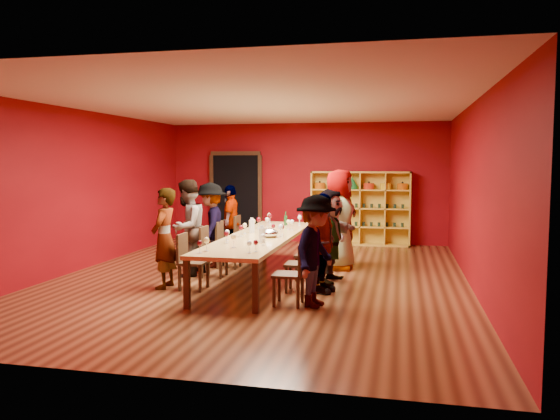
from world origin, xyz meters
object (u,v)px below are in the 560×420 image
(person_left_3, at_px, (211,225))
(wine_bottle, at_px, (286,220))
(spittoon_bowl, at_px, (270,233))
(chair_person_left_1, at_px, (189,258))
(chair_person_left_3, at_px, (225,242))
(chair_person_left_2, at_px, (210,249))
(person_left_4, at_px, (231,221))
(chair_person_right_0, at_px, (294,270))
(person_right_0, at_px, (316,251))
(chair_person_right_2, at_px, (313,252))
(tasting_table, at_px, (261,238))
(person_right_3, at_px, (339,220))
(chair_person_right_3, at_px, (322,242))
(person_right_2, at_px, (330,235))
(person_right_1, at_px, (322,243))
(person_left_2, at_px, (187,228))
(person_left_1, at_px, (164,238))
(chair_person_right_4, at_px, (325,239))
(person_right_4, at_px, (345,220))
(chair_person_right_1, at_px, (304,260))
(shelving_unit, at_px, (360,205))
(chair_person_left_4, at_px, (242,234))

(person_left_3, relative_size, wine_bottle, 5.80)
(spittoon_bowl, bearing_deg, chair_person_left_1, -141.66)
(chair_person_left_3, relative_size, spittoon_bowl, 2.98)
(chair_person_left_2, relative_size, person_left_3, 0.55)
(wine_bottle, bearing_deg, person_left_4, 164.87)
(chair_person_right_0, height_order, person_right_0, person_right_0)
(person_left_3, relative_size, chair_person_right_2, 1.83)
(tasting_table, xyz_separation_m, chair_person_left_3, (-0.91, 0.77, -0.20))
(tasting_table, relative_size, person_left_3, 2.76)
(person_right_3, bearing_deg, chair_person_right_0, 176.27)
(chair_person_right_3, bearing_deg, chair_person_left_3, -169.21)
(person_right_2, distance_m, spittoon_bowl, 1.03)
(tasting_table, relative_size, person_right_0, 2.86)
(chair_person_left_1, bearing_deg, person_right_1, 6.30)
(person_left_2, height_order, chair_person_right_0, person_left_2)
(person_left_1, distance_m, chair_person_right_4, 3.46)
(tasting_table, relative_size, person_left_4, 2.93)
(person_left_1, xyz_separation_m, person_right_0, (2.54, -0.59, -0.02))
(person_right_1, bearing_deg, person_right_4, 10.10)
(chair_person_left_3, bearing_deg, chair_person_right_2, -22.47)
(chair_person_left_2, distance_m, chair_person_left_3, 0.85)
(person_right_1, distance_m, spittoon_bowl, 1.18)
(person_right_0, height_order, chair_person_right_1, person_right_0)
(person_left_3, bearing_deg, chair_person_right_3, 86.28)
(person_right_3, xyz_separation_m, spittoon_bowl, (-1.04, -1.30, -0.12))
(tasting_table, distance_m, spittoon_bowl, 0.29)
(person_left_4, height_order, person_right_2, person_right_2)
(person_left_4, distance_m, wine_bottle, 1.32)
(person_right_0, xyz_separation_m, chair_person_right_4, (-0.31, 3.21, -0.29))
(person_right_0, bearing_deg, chair_person_right_2, 22.41)
(chair_person_left_2, bearing_deg, chair_person_left_1, -90.00)
(person_right_3, height_order, spittoon_bowl, person_right_3)
(spittoon_bowl, bearing_deg, wine_bottle, 93.03)
(shelving_unit, xyz_separation_m, chair_person_left_1, (-2.31, -5.37, -0.49))
(shelving_unit, height_order, person_right_0, shelving_unit)
(person_left_1, distance_m, chair_person_left_2, 1.11)
(chair_person_right_3, bearing_deg, spittoon_bowl, -118.72)
(person_right_3, distance_m, person_right_4, 0.45)
(person_right_4, distance_m, spittoon_bowl, 2.06)
(tasting_table, height_order, spittoon_bowl, spittoon_bowl)
(chair_person_right_1, distance_m, wine_bottle, 2.57)
(chair_person_left_4, height_order, person_right_2, person_right_2)
(person_right_3, distance_m, spittoon_bowl, 1.67)
(chair_person_right_3, height_order, chair_person_right_4, same)
(person_right_4, xyz_separation_m, wine_bottle, (-1.20, 0.03, -0.03))
(chair_person_right_1, relative_size, chair_person_right_3, 1.00)
(chair_person_left_2, xyz_separation_m, chair_person_right_2, (1.82, 0.09, 0.00))
(person_right_3, bearing_deg, chair_person_left_1, 138.38)
(chair_person_left_2, height_order, person_right_0, person_right_0)
(chair_person_right_4, bearing_deg, person_right_0, -84.49)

